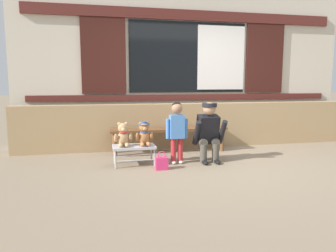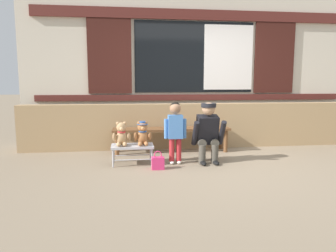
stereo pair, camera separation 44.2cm
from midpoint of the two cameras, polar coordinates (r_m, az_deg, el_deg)
name	(u,v)px [view 1 (the left image)]	position (r m, az deg, el deg)	size (l,w,h in m)	color
ground_plane	(220,165)	(4.91, 6.88, -6.97)	(60.00, 60.00, 0.00)	#84725B
brick_low_wall	(194,125)	(6.17, 2.59, 0.14)	(6.64, 0.25, 0.85)	tan
shop_facade	(187,61)	(6.62, 1.53, 11.55)	(6.78, 0.26, 3.33)	beige
wooden_bench_long	(169,132)	(5.70, -2.08, -1.02)	(2.10, 0.40, 0.44)	brown
small_display_bench	(134,148)	(4.87, -8.75, -3.92)	(0.64, 0.36, 0.30)	#BCBCC1
teddy_bear_plain	(123,135)	(4.83, -10.70, -1.68)	(0.28, 0.26, 0.36)	tan
teddy_bear_with_hat	(144,134)	(4.84, -6.91, -1.46)	(0.28, 0.27, 0.36)	#A86B3D
child_standing	(177,126)	(4.84, -1.00, 0.03)	(0.35, 0.18, 0.96)	#B7282D
adult_crouching	(209,132)	(5.00, 4.84, -1.05)	(0.50, 0.49, 0.95)	#4C473D
handbag_on_ground	(162,163)	(4.61, -3.93, -6.68)	(0.18, 0.11, 0.27)	#E53370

